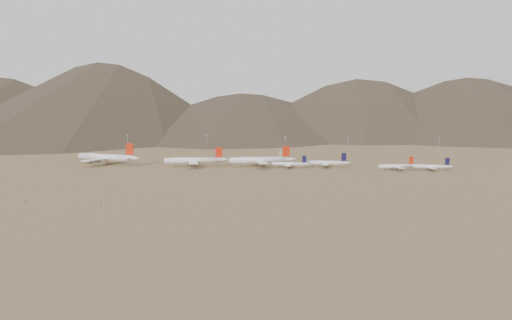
# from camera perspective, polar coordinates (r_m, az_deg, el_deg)

# --- Properties ---
(ground) EXTENTS (3000.00, 3000.00, 0.00)m
(ground) POSITION_cam_1_polar(r_m,az_deg,el_deg) (472.45, -1.68, -1.22)
(ground) COLOR #9A744F
(ground) RESTS_ON ground
(mountain_ridge) EXTENTS (4400.00, 1000.00, 300.00)m
(mountain_ridge) POSITION_cam_1_polar(r_m,az_deg,el_deg) (1367.96, 4.13, 9.84)
(mountain_ridge) COLOR #4E3E2E
(mountain_ridge) RESTS_ON ground
(widebody_west) EXTENTS (76.63, 60.63, 23.37)m
(widebody_west) POSITION_cam_1_polar(r_m,az_deg,el_deg) (540.25, -16.74, 0.31)
(widebody_west) COLOR white
(widebody_west) RESTS_ON ground
(widebody_centre) EXTENTS (63.99, 50.55, 19.46)m
(widebody_centre) POSITION_cam_1_polar(r_m,az_deg,el_deg) (504.91, -7.06, -0.02)
(widebody_centre) COLOR white
(widebody_centre) RESTS_ON ground
(widebody_east) EXTENTS (67.36, 53.37, 20.59)m
(widebody_east) POSITION_cam_1_polar(r_m,az_deg,el_deg) (500.73, 0.52, 0.02)
(widebody_east) COLOR white
(widebody_east) RESTS_ON ground
(narrowbody_a) EXTENTS (38.36, 27.42, 12.65)m
(narrowbody_a) POSITION_cam_1_polar(r_m,az_deg,el_deg) (492.23, 3.95, -0.45)
(narrowbody_a) COLOR white
(narrowbody_a) RESTS_ON ground
(narrowbody_b) EXTENTS (44.61, 31.93, 14.71)m
(narrowbody_b) POSITION_cam_1_polar(r_m,az_deg,el_deg) (500.77, 8.17, -0.31)
(narrowbody_b) COLOR white
(narrowbody_b) RESTS_ON ground
(narrowbody_c) EXTENTS (37.92, 28.19, 12.93)m
(narrowbody_c) POSITION_cam_1_polar(r_m,az_deg,el_deg) (491.71, 15.85, -0.67)
(narrowbody_c) COLOR white
(narrowbody_c) RESTS_ON ground
(narrowbody_d) EXTENTS (37.82, 27.04, 12.47)m
(narrowbody_d) POSITION_cam_1_polar(r_m,az_deg,el_deg) (499.39, 19.50, -0.70)
(narrowbody_d) COLOR white
(narrowbody_d) RESTS_ON ground
(control_tower) EXTENTS (8.00, 8.00, 12.00)m
(control_tower) POSITION_cam_1_polar(r_m,az_deg,el_deg) (587.16, 3.00, 0.73)
(control_tower) COLOR gray
(control_tower) RESTS_ON ground
(mast_far_west) EXTENTS (2.00, 0.60, 25.70)m
(mast_far_west) POSITION_cam_1_polar(r_m,az_deg,el_deg) (636.11, -14.46, 1.76)
(mast_far_west) COLOR gray
(mast_far_west) RESTS_ON ground
(mast_west) EXTENTS (2.00, 0.60, 25.70)m
(mast_west) POSITION_cam_1_polar(r_m,az_deg,el_deg) (618.79, -5.66, 1.81)
(mast_west) COLOR gray
(mast_west) RESTS_ON ground
(mast_centre) EXTENTS (2.00, 0.60, 25.70)m
(mast_centre) POSITION_cam_1_polar(r_m,az_deg,el_deg) (583.89, 3.35, 1.57)
(mast_centre) COLOR gray
(mast_centre) RESTS_ON ground
(mast_east) EXTENTS (2.00, 0.60, 25.70)m
(mast_east) POSITION_cam_1_polar(r_m,az_deg,el_deg) (608.33, 10.44, 1.66)
(mast_east) COLOR gray
(mast_east) RESTS_ON ground
(mast_far_east) EXTENTS (2.00, 0.60, 25.70)m
(mast_far_east) POSITION_cam_1_polar(r_m,az_deg,el_deg) (604.97, 20.16, 1.37)
(mast_far_east) COLOR gray
(mast_far_east) RESTS_ON ground
(desert_scrub) EXTENTS (438.79, 177.40, 0.92)m
(desert_scrub) POSITION_cam_1_polar(r_m,az_deg,el_deg) (367.05, -8.94, -3.35)
(desert_scrub) COLOR olive
(desert_scrub) RESTS_ON ground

